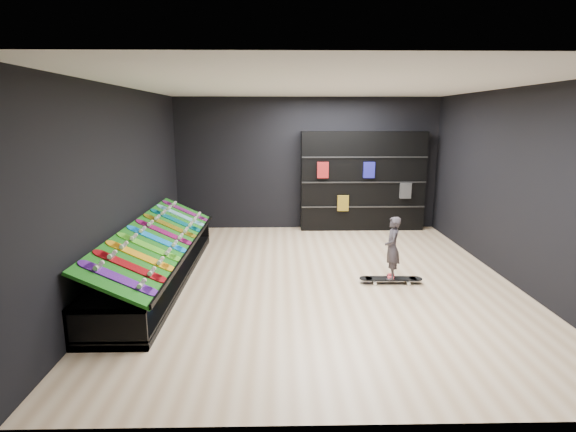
{
  "coord_description": "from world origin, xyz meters",
  "views": [
    {
      "loc": [
        -0.65,
        -6.81,
        2.54
      ],
      "look_at": [
        -0.5,
        0.2,
        1.0
      ],
      "focal_mm": 28.0,
      "sensor_mm": 36.0,
      "label": 1
    }
  ],
  "objects_px": {
    "display_rack": "(159,265)",
    "child": "(392,260)",
    "floor_skateboard": "(391,281)",
    "back_shelving": "(363,181)"
  },
  "relations": [
    {
      "from": "display_rack",
      "to": "child",
      "type": "relative_size",
      "value": 7.65
    },
    {
      "from": "child",
      "to": "back_shelving",
      "type": "bearing_deg",
      "value": -171.43
    },
    {
      "from": "display_rack",
      "to": "child",
      "type": "bearing_deg",
      "value": -3.21
    },
    {
      "from": "display_rack",
      "to": "floor_skateboard",
      "type": "xyz_separation_m",
      "value": [
        3.65,
        -0.2,
        -0.21
      ]
    },
    {
      "from": "child",
      "to": "display_rack",
      "type": "bearing_deg",
      "value": -81.89
    },
    {
      "from": "back_shelving",
      "to": "floor_skateboard",
      "type": "bearing_deg",
      "value": -92.74
    },
    {
      "from": "floor_skateboard",
      "to": "child",
      "type": "bearing_deg",
      "value": 0.0
    },
    {
      "from": "floor_skateboard",
      "to": "child",
      "type": "relative_size",
      "value": 1.67
    },
    {
      "from": "floor_skateboard",
      "to": "child",
      "type": "height_order",
      "value": "child"
    },
    {
      "from": "display_rack",
      "to": "child",
      "type": "height_order",
      "value": "child"
    }
  ]
}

